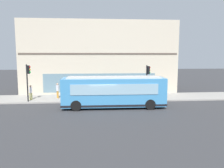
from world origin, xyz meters
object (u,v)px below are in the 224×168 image
at_px(pedestrian_walking_along_curb, 58,89).
at_px(fire_hydrant, 103,97).
at_px(city_bus_nearside, 113,92).
at_px(traffic_light_down_block, 28,76).
at_px(traffic_light_near_corner, 148,76).
at_px(pedestrian_near_hydrant, 146,87).
at_px(newspaper_vending_box, 115,94).
at_px(pedestrian_near_building_entrance, 31,91).

bearing_deg(pedestrian_walking_along_curb, fire_hydrant, -105.21).
xyz_separation_m(city_bus_nearside, traffic_light_down_block, (2.94, 8.94, 1.40)).
bearing_deg(traffic_light_near_corner, pedestrian_near_hydrant, -9.83).
xyz_separation_m(city_bus_nearside, traffic_light_near_corner, (3.11, -4.18, 1.30)).
distance_m(traffic_light_near_corner, newspaper_vending_box, 4.38).
distance_m(traffic_light_down_block, fire_hydrant, 8.37).
bearing_deg(pedestrian_near_hydrant, newspaper_vending_box, 111.57).
height_order(city_bus_nearside, newspaper_vending_box, city_bus_nearside).
relative_size(pedestrian_near_building_entrance, pedestrian_near_hydrant, 0.96).
distance_m(pedestrian_near_building_entrance, pedestrian_walking_along_curb, 2.96).
distance_m(traffic_light_down_block, pedestrian_near_building_entrance, 2.06).
xyz_separation_m(city_bus_nearside, pedestrian_near_building_entrance, (3.85, 9.00, -0.45)).
bearing_deg(fire_hydrant, pedestrian_near_building_entrance, 85.43).
relative_size(city_bus_nearside, traffic_light_near_corner, 2.60).
xyz_separation_m(traffic_light_down_block, pedestrian_near_hydrant, (2.97, -13.61, -1.80)).
relative_size(city_bus_nearside, pedestrian_near_building_entrance, 6.05).
distance_m(city_bus_nearside, fire_hydrant, 3.50).
height_order(city_bus_nearside, traffic_light_down_block, traffic_light_down_block).
distance_m(city_bus_nearside, pedestrian_near_building_entrance, 9.80).
distance_m(traffic_light_down_block, newspaper_vending_box, 9.94).
height_order(fire_hydrant, pedestrian_near_hydrant, pedestrian_near_hydrant).
xyz_separation_m(fire_hydrant, newspaper_vending_box, (1.11, -1.57, 0.09)).
bearing_deg(city_bus_nearside, pedestrian_walking_along_curb, 53.08).
bearing_deg(pedestrian_walking_along_curb, traffic_light_near_corner, -98.32).
height_order(fire_hydrant, pedestrian_walking_along_curb, pedestrian_walking_along_curb).
xyz_separation_m(pedestrian_near_hydrant, newspaper_vending_box, (-1.60, 4.05, -0.55)).
relative_size(pedestrian_near_hydrant, newspaper_vending_box, 1.93).
bearing_deg(city_bus_nearside, pedestrian_near_building_entrance, 66.86).
bearing_deg(city_bus_nearside, newspaper_vending_box, -8.24).
bearing_deg(city_bus_nearside, traffic_light_down_block, 71.77).
height_order(traffic_light_down_block, newspaper_vending_box, traffic_light_down_block).
bearing_deg(pedestrian_walking_along_curb, pedestrian_near_hydrant, -83.17).
bearing_deg(newspaper_vending_box, pedestrian_near_building_entrance, 92.77).
relative_size(city_bus_nearside, traffic_light_down_block, 2.50).
distance_m(traffic_light_down_block, pedestrian_walking_along_curb, 3.71).
relative_size(traffic_light_near_corner, fire_hydrant, 5.24).
xyz_separation_m(traffic_light_down_block, fire_hydrant, (0.26, -8.00, -2.44)).
bearing_deg(traffic_light_down_block, fire_hydrant, -88.16).
xyz_separation_m(city_bus_nearside, newspaper_vending_box, (4.31, -0.62, -0.95)).
relative_size(traffic_light_near_corner, pedestrian_walking_along_curb, 2.19).
relative_size(city_bus_nearside, pedestrian_walking_along_curb, 5.67).
height_order(pedestrian_near_building_entrance, pedestrian_near_hydrant, pedestrian_near_hydrant).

